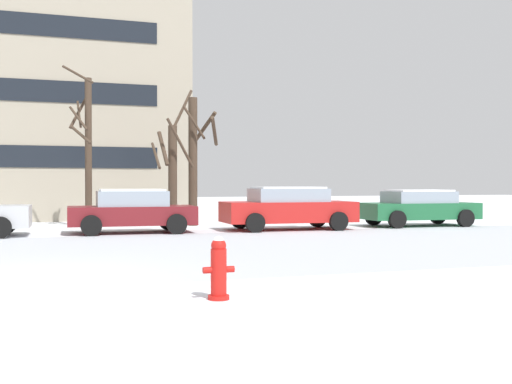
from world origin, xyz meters
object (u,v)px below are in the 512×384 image
at_px(parked_car_maroon, 132,211).
at_px(parked_car_green, 419,207).
at_px(parked_car_red, 288,208).
at_px(fire_hydrant, 219,268).

distance_m(parked_car_maroon, parked_car_green, 10.59).
height_order(parked_car_red, parked_car_green, parked_car_red).
bearing_deg(parked_car_green, fire_hydrant, -132.55).
xyz_separation_m(fire_hydrant, parked_car_green, (11.06, 12.05, 0.26)).
bearing_deg(fire_hydrant, parked_car_maroon, 87.78).
distance_m(fire_hydrant, parked_car_maroon, 12.19).
bearing_deg(parked_car_green, parked_car_red, -178.55).
bearing_deg(parked_car_red, fire_hydrant, -115.82).
xyz_separation_m(fire_hydrant, parked_car_red, (5.77, 11.91, 0.32)).
bearing_deg(parked_car_red, parked_car_green, 1.45).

